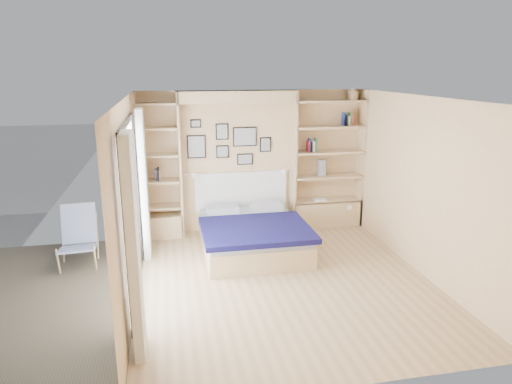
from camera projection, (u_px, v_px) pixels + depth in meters
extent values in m
plane|color=tan|center=(284.00, 280.00, 6.36)|extent=(4.50, 4.50, 0.00)
plane|color=#DEB782|center=(253.00, 161.00, 8.16)|extent=(4.00, 0.00, 4.00)
plane|color=#DEB782|center=(352.00, 263.00, 3.90)|extent=(4.00, 0.00, 4.00)
plane|color=#DEB782|center=(129.00, 203.00, 5.66)|extent=(0.00, 4.50, 4.50)
plane|color=#DEB782|center=(423.00, 187.00, 6.41)|extent=(0.00, 4.50, 4.50)
plane|color=white|center=(287.00, 98.00, 5.70)|extent=(4.50, 4.50, 0.00)
cube|color=tan|center=(180.00, 166.00, 7.75)|extent=(0.04, 0.35, 2.50)
cube|color=tan|center=(293.00, 162.00, 8.13)|extent=(0.04, 0.35, 2.50)
cube|color=tan|center=(237.00, 97.00, 7.64)|extent=(2.00, 0.35, 0.20)
cube|color=tan|center=(361.00, 159.00, 8.37)|extent=(0.04, 0.35, 2.50)
cube|color=tan|center=(139.00, 168.00, 7.62)|extent=(0.04, 0.35, 2.50)
cube|color=tan|center=(326.00, 213.00, 8.51)|extent=(1.30, 0.35, 0.50)
cube|color=tan|center=(162.00, 226.00, 7.96)|extent=(0.70, 0.35, 0.40)
cube|color=black|center=(126.00, 123.00, 5.40)|extent=(0.04, 2.08, 0.06)
cube|color=black|center=(138.00, 292.00, 5.98)|extent=(0.04, 2.08, 0.06)
cube|color=black|center=(127.00, 244.00, 4.74)|extent=(0.04, 0.06, 2.20)
cube|color=black|center=(137.00, 193.00, 6.67)|extent=(0.04, 0.06, 2.20)
cube|color=silver|center=(132.00, 213.00, 5.69)|extent=(0.01, 2.00, 2.20)
cube|color=white|center=(134.00, 249.00, 4.48)|extent=(0.10, 0.45, 2.30)
cube|color=white|center=(144.00, 185.00, 6.94)|extent=(0.10, 0.45, 2.30)
cube|color=tan|center=(326.00, 200.00, 8.45)|extent=(1.30, 0.35, 0.04)
cube|color=tan|center=(327.00, 176.00, 8.33)|extent=(1.30, 0.35, 0.04)
cube|color=tan|center=(328.00, 152.00, 8.21)|extent=(1.30, 0.35, 0.04)
cube|color=tan|center=(329.00, 127.00, 8.09)|extent=(1.30, 0.35, 0.04)
cube|color=tan|center=(330.00, 101.00, 7.97)|extent=(1.30, 0.35, 0.04)
cube|color=tan|center=(161.00, 207.00, 7.87)|extent=(0.70, 0.35, 0.04)
cube|color=tan|center=(160.00, 181.00, 7.75)|extent=(0.70, 0.35, 0.04)
cube|color=tan|center=(158.00, 155.00, 7.63)|extent=(0.70, 0.35, 0.04)
cube|color=tan|center=(157.00, 129.00, 7.51)|extent=(0.70, 0.35, 0.04)
cube|color=tan|center=(155.00, 104.00, 7.41)|extent=(0.70, 0.35, 0.04)
cube|color=tan|center=(252.00, 240.00, 7.40)|extent=(1.56, 1.95, 0.34)
cube|color=#ABB0BA|center=(252.00, 227.00, 7.34)|extent=(1.52, 1.91, 0.10)
cube|color=#0F0D3B|center=(256.00, 230.00, 7.01)|extent=(1.66, 1.37, 0.08)
cube|color=#ABB0BA|center=(222.00, 209.00, 7.88)|extent=(0.54, 0.39, 0.12)
cube|color=#ABB0BA|center=(266.00, 207.00, 8.02)|extent=(0.54, 0.39, 0.12)
cube|color=white|center=(241.00, 191.00, 8.23)|extent=(1.66, 0.04, 0.70)
cube|color=black|center=(196.00, 147.00, 7.87)|extent=(0.32, 0.02, 0.40)
cube|color=gray|center=(197.00, 147.00, 7.86)|extent=(0.28, 0.01, 0.36)
cube|color=black|center=(222.00, 132.00, 7.89)|extent=(0.22, 0.02, 0.28)
cube|color=gray|center=(222.00, 132.00, 7.88)|extent=(0.18, 0.01, 0.24)
cube|color=black|center=(222.00, 152.00, 7.98)|extent=(0.22, 0.02, 0.22)
cube|color=gray|center=(223.00, 152.00, 7.97)|extent=(0.18, 0.01, 0.18)
cube|color=black|center=(245.00, 137.00, 7.99)|extent=(0.42, 0.02, 0.34)
cube|color=gray|center=(245.00, 137.00, 7.98)|extent=(0.38, 0.01, 0.30)
cube|color=black|center=(245.00, 159.00, 8.10)|extent=(0.28, 0.02, 0.20)
cube|color=gray|center=(245.00, 159.00, 8.09)|extent=(0.24, 0.01, 0.16)
cube|color=black|center=(265.00, 144.00, 8.10)|extent=(0.20, 0.02, 0.26)
cube|color=gray|center=(266.00, 145.00, 8.09)|extent=(0.16, 0.01, 0.22)
cube|color=black|center=(196.00, 123.00, 7.76)|extent=(0.18, 0.02, 0.14)
cube|color=gray|center=(196.00, 124.00, 7.75)|extent=(0.14, 0.01, 0.10)
cylinder|color=silver|center=(189.00, 174.00, 7.74)|extent=(0.20, 0.02, 0.02)
cone|color=white|center=(195.00, 175.00, 7.76)|extent=(0.13, 0.12, 0.15)
cylinder|color=silver|center=(287.00, 170.00, 8.06)|extent=(0.20, 0.02, 0.02)
cone|color=white|center=(281.00, 171.00, 8.05)|extent=(0.13, 0.12, 0.15)
cube|color=maroon|center=(308.00, 146.00, 8.10)|extent=(0.02, 0.15, 0.20)
cube|color=navy|center=(309.00, 145.00, 8.10)|extent=(0.03, 0.15, 0.24)
cube|color=black|center=(310.00, 146.00, 8.11)|extent=(0.03, 0.15, 0.19)
cube|color=#BFB28C|center=(313.00, 146.00, 8.12)|extent=(0.04, 0.15, 0.19)
cube|color=#26593F|center=(315.00, 145.00, 8.12)|extent=(0.03, 0.15, 0.24)
cube|color=#A51E1E|center=(344.00, 121.00, 8.11)|extent=(0.02, 0.15, 0.16)
cube|color=navy|center=(344.00, 119.00, 8.10)|extent=(0.03, 0.15, 0.23)
cube|color=black|center=(346.00, 120.00, 8.11)|extent=(0.03, 0.15, 0.19)
cube|color=#BFB28C|center=(347.00, 121.00, 8.12)|extent=(0.04, 0.15, 0.17)
cube|color=#285833|center=(349.00, 119.00, 8.12)|extent=(0.03, 0.15, 0.23)
cube|color=maroon|center=(351.00, 119.00, 8.13)|extent=(0.03, 0.15, 0.21)
cube|color=navy|center=(156.00, 175.00, 7.70)|extent=(0.02, 0.15, 0.20)
cube|color=black|center=(158.00, 174.00, 7.71)|extent=(0.03, 0.15, 0.22)
cube|color=#BFB28C|center=(159.00, 175.00, 7.72)|extent=(0.03, 0.15, 0.19)
cube|color=tan|center=(353.00, 96.00, 8.02)|extent=(0.13, 0.13, 0.15)
cone|color=tan|center=(353.00, 89.00, 7.99)|extent=(0.20, 0.20, 0.08)
cube|color=slate|center=(322.00, 168.00, 8.26)|extent=(0.12, 0.12, 0.30)
cube|color=white|center=(320.00, 199.00, 8.36)|extent=(0.22, 0.16, 0.03)
cube|color=brown|center=(4.00, 306.00, 5.68)|extent=(3.20, 4.00, 0.05)
cylinder|color=tan|center=(58.00, 262.00, 6.42)|extent=(0.04, 0.15, 0.44)
cylinder|color=tan|center=(95.00, 258.00, 6.54)|extent=(0.04, 0.15, 0.44)
cylinder|color=tan|center=(63.00, 239.00, 6.96)|extent=(0.05, 0.36, 0.72)
cylinder|color=tan|center=(97.00, 236.00, 7.09)|extent=(0.05, 0.36, 0.72)
cube|color=blue|center=(78.00, 249.00, 6.66)|extent=(0.55, 0.64, 0.16)
cube|color=blue|center=(79.00, 223.00, 7.00)|extent=(0.52, 0.27, 0.59)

